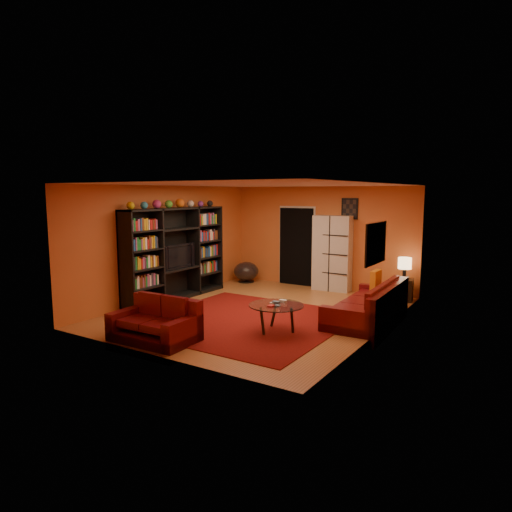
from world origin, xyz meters
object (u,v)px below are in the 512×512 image
Objects in this scene: entertainment_unit at (176,254)px; tv at (176,256)px; loveseat at (158,323)px; storage_cabinet at (332,253)px; coffee_table at (276,307)px; bowl_chair at (246,271)px; table_lamp at (405,264)px; sofa at (372,306)px; side_table at (404,290)px.

tv is (0.05, -0.03, -0.05)m from entertainment_unit.
storage_cabinet is at bearing -11.52° from loveseat.
tv is at bearing 163.26° from coffee_table.
storage_cabinet reaches higher than bowl_chair.
table_lamp reaches higher than bowl_chair.
coffee_table is at bearing -127.71° from sofa.
loveseat is 5.14m from bowl_chair.
tv reaches higher than loveseat.
storage_cabinet is at bearing 46.32° from entertainment_unit.
loveseat is at bearing -135.65° from coffee_table.
storage_cabinet reaches higher than sofa.
entertainment_unit reaches higher than coffee_table.
entertainment_unit is 0.08m from tv.
loveseat is at bearing -132.74° from sofa.
coffee_table is at bearing -17.02° from entertainment_unit.
storage_cabinet is (-1.74, 2.15, 0.66)m from sofa.
loveseat is at bearing -102.90° from storage_cabinet.
tv reaches higher than bowl_chair.
sofa is 2.03m from coffee_table.
tv is 1.01× the size of coffee_table.
sofa reaches higher than bowl_chair.
bowl_chair reaches higher than side_table.
sofa is at bearing -54.09° from storage_cabinet.
loveseat is (1.78, -2.42, -0.76)m from entertainment_unit.
storage_cabinet is 2.50m from bowl_chair.
table_lamp is at bearing -8.95° from storage_cabinet.
bowl_chair is 4.27m from table_lamp.
entertainment_unit is at bearing -149.87° from side_table.
sofa is at bearing -92.53° from side_table.
entertainment_unit is at bearing -173.68° from sofa.
loveseat is (1.73, -2.39, -0.72)m from tv.
entertainment_unit is 5.27m from side_table.
loveseat is 2.11× the size of bowl_chair.
side_table is at bearing 70.67° from coffee_table.
loveseat is at bearing -118.43° from side_table.
storage_cabinet is at bearing 174.21° from side_table.
entertainment_unit is 6.00× the size of side_table.
coffee_table is 4.58m from bowl_chair.
side_table is 0.60m from table_lamp.
tv is at bearing -149.28° from table_lamp.
coffee_table is at bearing -109.33° from table_lamp.
coffee_table is 1.97× the size of table_lamp.
loveseat is at bearing -144.10° from tv.
storage_cabinet is at bearing 127.01° from sofa.
table_lamp is at bearing 0.00° from side_table.
storage_cabinet reaches higher than table_lamp.
loveseat is at bearing -53.69° from entertainment_unit.
tv is at bearing -173.17° from sofa.
bowl_chair is at bearing -178.45° from table_lamp.
storage_cabinet is 1.84m from table_lamp.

